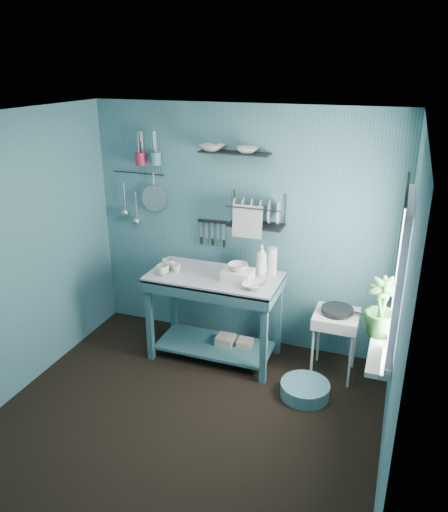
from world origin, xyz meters
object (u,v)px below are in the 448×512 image
(soap_bottle, at_px, (262,259))
(frying_pan, at_px, (337,310))
(hotplate_stand, at_px, (334,344))
(mug_left, at_px, (163,270))
(utensil_cup_teal, at_px, (156,159))
(storage_tin_large, at_px, (226,346))
(wash_tub, at_px, (238,275))
(storage_tin_small, at_px, (245,348))
(work_counter, at_px, (215,317))
(potted_plant, at_px, (382,307))
(dish_rack, at_px, (256,211))
(floor_basin, at_px, (305,390))
(utensil_cup_magenta, at_px, (141,159))
(mug_right, at_px, (168,264))
(mug_mid, at_px, (176,268))
(colander, at_px, (154,198))
(water_bottle, at_px, (272,261))

(soap_bottle, bearing_deg, frying_pan, -7.26)
(soap_bottle, bearing_deg, hotplate_stand, -7.26)
(mug_left, bearing_deg, utensil_cup_teal, 119.06)
(soap_bottle, distance_m, storage_tin_large, 1.01)
(wash_tub, height_order, storage_tin_small, wash_tub)
(work_counter, xyz_separation_m, potted_plant, (1.59, -0.47, 0.61))
(dish_rack, bearing_deg, hotplate_stand, -22.49)
(wash_tub, relative_size, utensil_cup_teal, 2.15)
(mug_left, bearing_deg, frying_pan, 8.90)
(hotplate_stand, relative_size, floor_basin, 1.47)
(hotplate_stand, distance_m, utensil_cup_magenta, 2.69)
(frying_pan, bearing_deg, utensil_cup_teal, 171.59)
(hotplate_stand, bearing_deg, storage_tin_small, 169.71)
(storage_tin_large, bearing_deg, dish_rack, 54.47)
(mug_left, relative_size, frying_pan, 0.41)
(mug_right, distance_m, frying_pan, 1.71)
(mug_mid, distance_m, dish_rack, 0.97)
(hotplate_stand, bearing_deg, wash_tub, 175.68)
(mug_left, bearing_deg, work_counter, 18.43)
(frying_pan, bearing_deg, storage_tin_small, -178.60)
(work_counter, distance_m, utensil_cup_teal, 1.72)
(frying_pan, relative_size, storage_tin_small, 1.50)
(work_counter, bearing_deg, storage_tin_small, 12.15)
(utensil_cup_magenta, relative_size, storage_tin_small, 0.65)
(mug_mid, xyz_separation_m, floor_basin, (1.40, -0.28, -0.89))
(mug_left, relative_size, storage_tin_small, 0.61)
(utensil_cup_teal, xyz_separation_m, colander, (-0.06, 0.03, -0.43))
(storage_tin_large, height_order, storage_tin_small, storage_tin_large)
(work_counter, xyz_separation_m, storage_tin_small, (0.30, 0.08, -0.36))
(mug_left, xyz_separation_m, water_bottle, (1.00, 0.38, 0.09))
(mug_mid, xyz_separation_m, utensil_cup_teal, (-0.41, 0.45, 0.98))
(water_bottle, distance_m, dish_rack, 0.51)
(water_bottle, bearing_deg, work_counter, -157.07)
(mug_left, xyz_separation_m, storage_tin_large, (0.58, 0.21, -0.85))
(water_bottle, height_order, dish_rack, dish_rack)
(mug_mid, distance_m, storage_tin_small, 1.10)
(utensil_cup_magenta, relative_size, storage_tin_large, 0.59)
(utensil_cup_teal, bearing_deg, wash_tub, -21.76)
(mug_right, bearing_deg, frying_pan, 3.44)
(storage_tin_small, bearing_deg, dish_rack, 87.81)
(soap_bottle, distance_m, dish_rack, 0.48)
(frying_pan, distance_m, dish_rack, 1.22)
(frying_pan, distance_m, utensil_cup_teal, 2.35)
(work_counter, distance_m, storage_tin_small, 0.47)
(mug_mid, xyz_separation_m, water_bottle, (0.90, 0.28, 0.09))
(hotplate_stand, xyz_separation_m, potted_plant, (0.40, -0.57, 0.74))
(utensil_cup_magenta, bearing_deg, frying_pan, -7.74)
(mug_mid, height_order, frying_pan, mug_mid)
(water_bottle, height_order, utensil_cup_teal, utensil_cup_teal)
(wash_tub, xyz_separation_m, utensil_cup_magenta, (-1.21, 0.41, 0.96))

